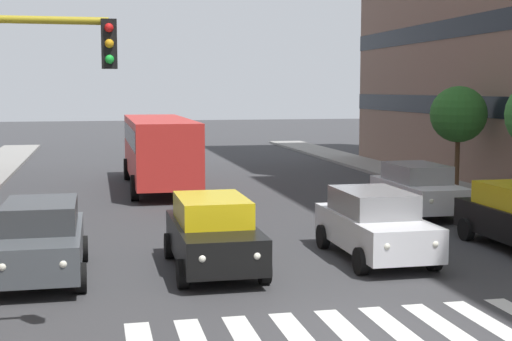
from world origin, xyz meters
The scene contains 8 objects.
ground_plane centered at (0.00, 0.00, 0.00)m, with size 180.00×180.00×0.00m, color #38383A.
crosswalk_markings centered at (0.00, 0.00, 0.00)m, with size 8.55×2.80×0.01m.
car_1 centered at (-2.10, -5.36, 0.89)m, with size 2.02×4.44×1.72m.
car_2 centered at (2.05, -5.07, 0.89)m, with size 2.02×4.44×1.72m.
car_3 centered at (5.96, -5.19, 0.89)m, with size 2.02×4.44×1.72m.
car_row2_0 centered at (-5.99, -11.25, 0.89)m, with size 2.02×4.44×1.72m.
bus_behind_traffic centered at (2.05, -20.08, 1.86)m, with size 2.78×10.50×3.00m.
street_tree_2 centered at (-9.88, -15.97, 3.22)m, with size 2.32×2.32×4.24m.
Camera 1 is at (4.69, 11.82, 4.25)m, focal length 51.65 mm.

